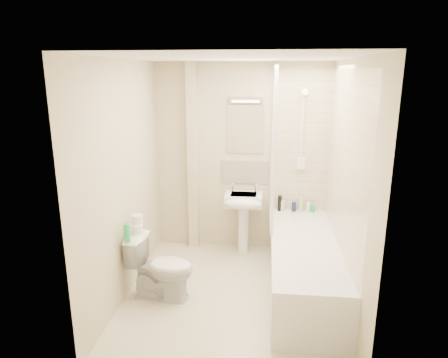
# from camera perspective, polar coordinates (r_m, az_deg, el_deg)

# --- Properties ---
(floor) EXTENTS (2.50, 2.50, 0.00)m
(floor) POSITION_cam_1_polar(r_m,az_deg,el_deg) (4.39, 1.14, -16.17)
(floor) COLOR beige
(floor) RESTS_ON ground
(wall_back) EXTENTS (2.20, 0.02, 2.40)m
(wall_back) POSITION_cam_1_polar(r_m,az_deg,el_deg) (5.11, 2.46, 2.90)
(wall_back) COLOR beige
(wall_back) RESTS_ON ground
(wall_left) EXTENTS (0.02, 2.50, 2.40)m
(wall_left) POSITION_cam_1_polar(r_m,az_deg,el_deg) (4.14, -14.11, -0.44)
(wall_left) COLOR beige
(wall_left) RESTS_ON ground
(wall_right) EXTENTS (0.02, 2.50, 2.40)m
(wall_right) POSITION_cam_1_polar(r_m,az_deg,el_deg) (3.97, 17.27, -1.35)
(wall_right) COLOR beige
(wall_right) RESTS_ON ground
(ceiling) EXTENTS (2.20, 2.50, 0.02)m
(ceiling) POSITION_cam_1_polar(r_m,az_deg,el_deg) (3.76, 1.33, 16.97)
(ceiling) COLOR white
(ceiling) RESTS_ON wall_back
(tile_back) EXTENTS (0.70, 0.01, 1.75)m
(tile_back) POSITION_cam_1_polar(r_m,az_deg,el_deg) (5.07, 11.01, 5.11)
(tile_back) COLOR beige
(tile_back) RESTS_ON wall_back
(tile_right) EXTENTS (0.01, 2.10, 1.75)m
(tile_right) POSITION_cam_1_polar(r_m,az_deg,el_deg) (4.10, 16.84, 2.45)
(tile_right) COLOR beige
(tile_right) RESTS_ON wall_right
(pipe_boxing) EXTENTS (0.12, 0.12, 2.40)m
(pipe_boxing) POSITION_cam_1_polar(r_m,az_deg,el_deg) (5.13, -4.51, 2.91)
(pipe_boxing) COLOR beige
(pipe_boxing) RESTS_ON ground
(splashback) EXTENTS (0.60, 0.02, 0.30)m
(splashback) POSITION_cam_1_polar(r_m,az_deg,el_deg) (5.14, 2.99, 1.00)
(splashback) COLOR beige
(splashback) RESTS_ON wall_back
(mirror) EXTENTS (0.46, 0.01, 0.60)m
(mirror) POSITION_cam_1_polar(r_m,az_deg,el_deg) (5.03, 3.08, 7.09)
(mirror) COLOR white
(mirror) RESTS_ON wall_back
(strip_light) EXTENTS (0.42, 0.07, 0.07)m
(strip_light) POSITION_cam_1_polar(r_m,az_deg,el_deg) (4.97, 3.12, 11.28)
(strip_light) COLOR silver
(strip_light) RESTS_ON wall_back
(bathtub) EXTENTS (0.70, 2.10, 0.55)m
(bathtub) POSITION_cam_1_polar(r_m,az_deg,el_deg) (4.43, 11.32, -11.89)
(bathtub) COLOR white
(bathtub) RESTS_ON ground
(shower_screen) EXTENTS (0.04, 0.92, 1.80)m
(shower_screen) POSITION_cam_1_polar(r_m,az_deg,el_deg) (4.61, 7.10, 4.63)
(shower_screen) COLOR white
(shower_screen) RESTS_ON bathtub
(shower_fixture) EXTENTS (0.10, 0.16, 0.99)m
(shower_fixture) POSITION_cam_1_polar(r_m,az_deg,el_deg) (5.00, 11.10, 6.39)
(shower_fixture) COLOR white
(shower_fixture) RESTS_ON wall_back
(pedestal_sink) EXTENTS (0.47, 0.45, 0.90)m
(pedestal_sink) POSITION_cam_1_polar(r_m,az_deg,el_deg) (5.03, 2.78, -4.00)
(pedestal_sink) COLOR white
(pedestal_sink) RESTS_ON ground
(bottle_black_a) EXTENTS (0.05, 0.05, 0.20)m
(bottle_black_a) POSITION_cam_1_polar(r_m,az_deg,el_deg) (5.16, 7.97, -3.45)
(bottle_black_a) COLOR black
(bottle_black_a) RESTS_ON bathtub
(bottle_white_a) EXTENTS (0.05, 0.05, 0.14)m
(bottle_white_a) POSITION_cam_1_polar(r_m,az_deg,el_deg) (5.17, 8.34, -3.78)
(bottle_white_a) COLOR silver
(bottle_white_a) RESTS_ON bathtub
(bottle_blue) EXTENTS (0.06, 0.06, 0.12)m
(bottle_blue) POSITION_cam_1_polar(r_m,az_deg,el_deg) (5.19, 9.95, -3.92)
(bottle_blue) COLOR navy
(bottle_blue) RESTS_ON bathtub
(bottle_cream) EXTENTS (0.06, 0.06, 0.18)m
(bottle_cream) POSITION_cam_1_polar(r_m,az_deg,el_deg) (5.18, 10.93, -3.63)
(bottle_cream) COLOR beige
(bottle_cream) RESTS_ON bathtub
(bottle_white_b) EXTENTS (0.05, 0.05, 0.12)m
(bottle_white_b) POSITION_cam_1_polar(r_m,az_deg,el_deg) (5.20, 11.92, -3.95)
(bottle_white_b) COLOR white
(bottle_white_b) RESTS_ON bathtub
(bottle_green) EXTENTS (0.05, 0.05, 0.09)m
(bottle_green) POSITION_cam_1_polar(r_m,az_deg,el_deg) (5.21, 12.57, -4.15)
(bottle_green) COLOR green
(bottle_green) RESTS_ON bathtub
(toilet) EXTENTS (0.50, 0.73, 0.67)m
(toilet) POSITION_cam_1_polar(r_m,az_deg,el_deg) (4.24, -8.94, -12.31)
(toilet) COLOR white
(toilet) RESTS_ON ground
(toilet_roll_lower) EXTENTS (0.12, 0.12, 0.09)m
(toilet_roll_lower) POSITION_cam_1_polar(r_m,az_deg,el_deg) (4.21, -12.31, -6.98)
(toilet_roll_lower) COLOR white
(toilet_roll_lower) RESTS_ON toilet
(toilet_roll_upper) EXTENTS (0.12, 0.12, 0.09)m
(toilet_roll_upper) POSITION_cam_1_polar(r_m,az_deg,el_deg) (4.20, -12.32, -5.64)
(toilet_roll_upper) COLOR white
(toilet_roll_upper) RESTS_ON toilet_roll_lower
(green_bottle) EXTENTS (0.06, 0.06, 0.18)m
(green_bottle) POSITION_cam_1_polar(r_m,az_deg,el_deg) (4.03, -13.67, -7.42)
(green_bottle) COLOR #27BF5C
(green_bottle) RESTS_ON toilet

